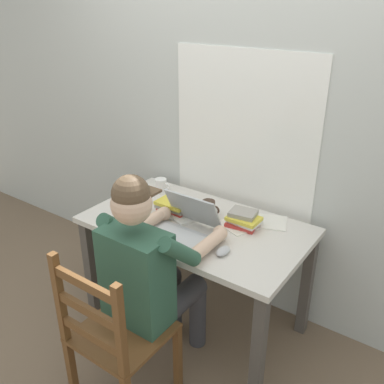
# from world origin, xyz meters

# --- Properties ---
(ground_plane) EXTENTS (8.00, 8.00, 0.00)m
(ground_plane) POSITION_xyz_m (0.00, 0.00, 0.00)
(ground_plane) COLOR brown
(back_wall) EXTENTS (6.00, 0.08, 2.60)m
(back_wall) POSITION_xyz_m (0.00, 0.45, 1.30)
(back_wall) COLOR beige
(back_wall) RESTS_ON ground
(desk) EXTENTS (1.29, 0.73, 0.73)m
(desk) POSITION_xyz_m (0.00, 0.00, 0.63)
(desk) COLOR beige
(desk) RESTS_ON ground
(seated_person) EXTENTS (0.50, 0.60, 1.23)m
(seated_person) POSITION_xyz_m (0.03, -0.44, 0.67)
(seated_person) COLOR #2D5642
(seated_person) RESTS_ON ground
(wooden_chair) EXTENTS (0.42, 0.42, 0.92)m
(wooden_chair) POSITION_xyz_m (0.03, -0.72, 0.45)
(wooden_chair) COLOR brown
(wooden_chair) RESTS_ON ground
(laptop) EXTENTS (0.33, 0.33, 0.22)m
(laptop) POSITION_xyz_m (0.02, -0.15, 0.78)
(laptop) COLOR #ADAFB2
(laptop) RESTS_ON desk
(computer_mouse) EXTENTS (0.06, 0.10, 0.03)m
(computer_mouse) POSITION_xyz_m (0.30, -0.18, 0.75)
(computer_mouse) COLOR #ADAFB2
(computer_mouse) RESTS_ON desk
(coffee_mug_white) EXTENTS (0.12, 0.08, 0.10)m
(coffee_mug_white) POSITION_xyz_m (-0.43, 0.21, 0.78)
(coffee_mug_white) COLOR white
(coffee_mug_white) RESTS_ON desk
(coffee_mug_dark) EXTENTS (0.12, 0.08, 0.10)m
(coffee_mug_dark) POSITION_xyz_m (0.01, 0.12, 0.78)
(coffee_mug_dark) COLOR #38281E
(coffee_mug_dark) RESTS_ON desk
(book_stack_main) EXTENTS (0.19, 0.16, 0.09)m
(book_stack_main) POSITION_xyz_m (0.24, 0.12, 0.78)
(book_stack_main) COLOR #BC332D
(book_stack_main) RESTS_ON desk
(book_stack_side) EXTENTS (0.21, 0.15, 0.08)m
(book_stack_side) POSITION_xyz_m (-0.19, 0.03, 0.77)
(book_stack_side) COLOR #BC332D
(book_stack_side) RESTS_ON desk
(paper_pile_near_laptop) EXTENTS (0.25, 0.24, 0.01)m
(paper_pile_near_laptop) POSITION_xyz_m (0.22, 0.12, 0.74)
(paper_pile_near_laptop) COLOR silver
(paper_pile_near_laptop) RESTS_ON desk
(paper_pile_back_corner) EXTENTS (0.29, 0.25, 0.01)m
(paper_pile_back_corner) POSITION_xyz_m (0.33, 0.24, 0.74)
(paper_pile_back_corner) COLOR silver
(paper_pile_back_corner) RESTS_ON desk
(paper_pile_side) EXTENTS (0.29, 0.23, 0.02)m
(paper_pile_side) POSITION_xyz_m (-0.13, 0.03, 0.74)
(paper_pile_side) COLOR white
(paper_pile_side) RESTS_ON desk
(landscape_photo_print) EXTENTS (0.15, 0.13, 0.00)m
(landscape_photo_print) POSITION_xyz_m (-0.51, 0.04, 0.73)
(landscape_photo_print) COLOR #C63D33
(landscape_photo_print) RESTS_ON desk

